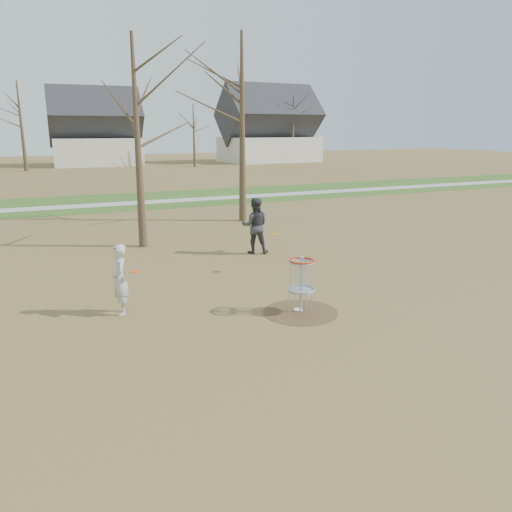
{
  "coord_description": "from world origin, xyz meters",
  "views": [
    {
      "loc": [
        -5.58,
        -9.86,
        4.28
      ],
      "look_at": [
        -0.5,
        1.5,
        1.1
      ],
      "focal_mm": 35.0,
      "sensor_mm": 36.0,
      "label": 1
    }
  ],
  "objects_px": {
    "disc_golf_basket": "(301,276)",
    "player_throwing": "(255,226)",
    "disc_grounded": "(298,310)",
    "player_standing": "(119,280)"
  },
  "relations": [
    {
      "from": "player_standing",
      "to": "player_throwing",
      "type": "height_order",
      "value": "player_throwing"
    },
    {
      "from": "player_throwing",
      "to": "disc_grounded",
      "type": "height_order",
      "value": "player_throwing"
    },
    {
      "from": "disc_golf_basket",
      "to": "player_throwing",
      "type": "bearing_deg",
      "value": 76.44
    },
    {
      "from": "player_throwing",
      "to": "player_standing",
      "type": "bearing_deg",
      "value": 60.65
    },
    {
      "from": "player_throwing",
      "to": "disc_golf_basket",
      "type": "height_order",
      "value": "player_throwing"
    },
    {
      "from": "player_standing",
      "to": "disc_golf_basket",
      "type": "distance_m",
      "value": 4.27
    },
    {
      "from": "player_throwing",
      "to": "disc_golf_basket",
      "type": "distance_m",
      "value": 6.04
    },
    {
      "from": "disc_grounded",
      "to": "disc_golf_basket",
      "type": "height_order",
      "value": "disc_golf_basket"
    },
    {
      "from": "player_throwing",
      "to": "disc_grounded",
      "type": "relative_size",
      "value": 8.91
    },
    {
      "from": "player_standing",
      "to": "player_throwing",
      "type": "xyz_separation_m",
      "value": [
        5.36,
        4.21,
        0.14
      ]
    }
  ]
}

